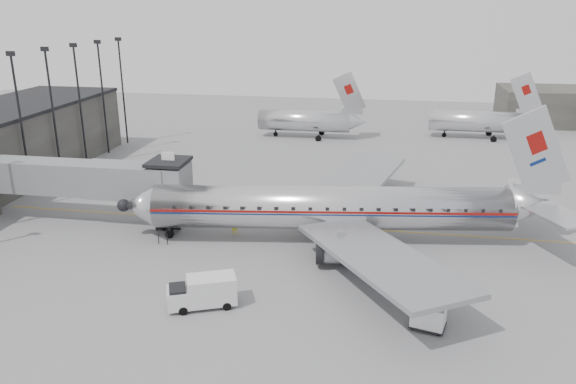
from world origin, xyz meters
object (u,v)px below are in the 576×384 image
service_van (203,291)px  baggage_cart_navy (341,243)px  airliner (340,208)px  baggage_cart_white (428,316)px  ramp_worker (235,225)px

service_van → baggage_cart_navy: size_ratio=2.03×
baggage_cart_navy → airliner: bearing=122.3°
baggage_cart_navy → service_van: bearing=-106.1°
airliner → service_van: (-8.25, -12.97, -1.90)m
airliner → baggage_cart_navy: 3.29m
service_van → baggage_cart_navy: (8.64, 10.56, -0.31)m
baggage_cart_white → service_van: bearing=-166.0°
service_van → baggage_cart_navy: 13.65m
ramp_worker → service_van: bearing=-122.0°
service_van → ramp_worker: size_ratio=3.07×
airliner → service_van: size_ratio=7.64×
service_van → ramp_worker: bearing=73.1°
baggage_cart_white → ramp_worker: (-16.27, 13.00, -0.09)m
airliner → baggage_cart_white: bearing=-70.5°
service_van → ramp_worker: service_van is taller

